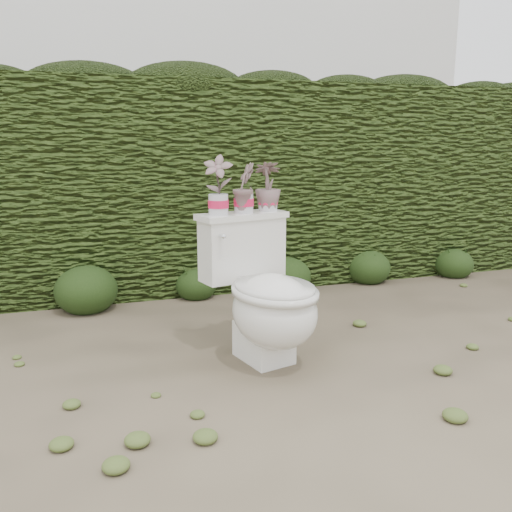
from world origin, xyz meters
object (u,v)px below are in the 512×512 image
object	(u,v)px
potted_plant_center	(244,189)
potted_plant_right	(268,188)
toilet	(266,297)
potted_plant_left	(218,186)

from	to	relation	value
potted_plant_center	potted_plant_right	distance (m)	0.16
toilet	potted_plant_right	size ratio (longest dim) A/B	2.99
toilet	potted_plant_left	distance (m)	0.64
potted_plant_left	potted_plant_center	xyz separation A→B (m)	(0.15, 0.04, -0.02)
potted_plant_left	toilet	bearing A→B (deg)	-18.39
potted_plant_left	potted_plant_right	world-z (taller)	potted_plant_left
toilet	potted_plant_right	world-z (taller)	potted_plant_right
toilet	potted_plant_center	distance (m)	0.60
potted_plant_center	potted_plant_right	size ratio (longest dim) A/B	0.99
potted_plant_center	toilet	bearing A→B (deg)	-139.18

